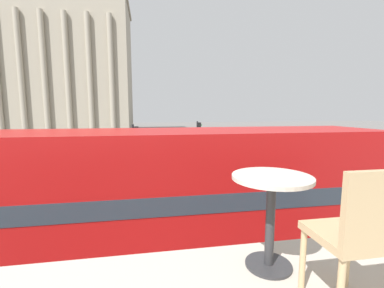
{
  "coord_description": "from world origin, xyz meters",
  "views": [
    {
      "loc": [
        -0.03,
        -2.1,
        4.53
      ],
      "look_at": [
        3.06,
        15.63,
        2.2
      ],
      "focal_mm": 24.0,
      "sensor_mm": 36.0,
      "label": 1
    }
  ],
  "objects": [
    {
      "name": "pedestrian_white",
      "position": [
        5.89,
        29.55,
        0.92
      ],
      "size": [
        0.32,
        0.32,
        1.61
      ],
      "rotation": [
        0.0,
        0.0,
        4.51
      ],
      "color": "#282B33",
      "rests_on": "ground_plane"
    },
    {
      "name": "double_decker_bus",
      "position": [
        0.8,
        4.61,
        2.26
      ],
      "size": [
        11.09,
        2.69,
        4.01
      ],
      "rotation": [
        0.0,
        0.0,
        -0.04
      ],
      "color": "black",
      "rests_on": "ground_plane"
    },
    {
      "name": "traffic_light_near",
      "position": [
        -0.69,
        11.25,
        2.51
      ],
      "size": [
        0.42,
        0.24,
        3.84
      ],
      "color": "black",
      "rests_on": "ground_plane"
    },
    {
      "name": "car_navy",
      "position": [
        -0.57,
        26.55,
        0.7
      ],
      "size": [
        4.2,
        1.93,
        1.35
      ],
      "rotation": [
        0.0,
        0.0,
        1.1
      ],
      "color": "black",
      "rests_on": "ground_plane"
    },
    {
      "name": "cafe_chair_0",
      "position": [
        1.15,
        -0.89,
        3.83
      ],
      "size": [
        0.4,
        0.4,
        0.91
      ],
      "rotation": [
        0.0,
        0.0,
        -0.01
      ],
      "color": "tan",
      "rests_on": "cafe_floor_slab"
    },
    {
      "name": "traffic_light_mid",
      "position": [
        3.89,
        17.57,
        2.44
      ],
      "size": [
        0.42,
        0.24,
        3.73
      ],
      "color": "black",
      "rests_on": "ground_plane"
    },
    {
      "name": "pedestrian_olive",
      "position": [
        1.39,
        16.79,
        1.06
      ],
      "size": [
        0.32,
        0.32,
        1.83
      ],
      "rotation": [
        0.0,
        0.0,
        4.99
      ],
      "color": "#282B33",
      "rests_on": "ground_plane"
    },
    {
      "name": "pedestrian_black",
      "position": [
        -5.86,
        14.72,
        1.03
      ],
      "size": [
        0.32,
        0.32,
        1.78
      ],
      "rotation": [
        0.0,
        0.0,
        4.52
      ],
      "color": "#282B33",
      "rests_on": "ground_plane"
    },
    {
      "name": "plaza_building_left",
      "position": [
        -16.4,
        51.4,
        12.28
      ],
      "size": [
        26.92,
        14.93,
        24.59
      ],
      "color": "#A39984",
      "rests_on": "ground_plane"
    },
    {
      "name": "cafe_dining_table",
      "position": [
        0.89,
        -0.35,
        3.85
      ],
      "size": [
        0.6,
        0.6,
        0.73
      ],
      "color": "#2D2D30",
      "rests_on": "cafe_floor_slab"
    },
    {
      "name": "pedestrian_yellow",
      "position": [
        -1.76,
        15.29,
        1.02
      ],
      "size": [
        0.32,
        0.32,
        1.77
      ],
      "rotation": [
        0.0,
        0.0,
        0.03
      ],
      "color": "#282B33",
      "rests_on": "ground_plane"
    }
  ]
}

